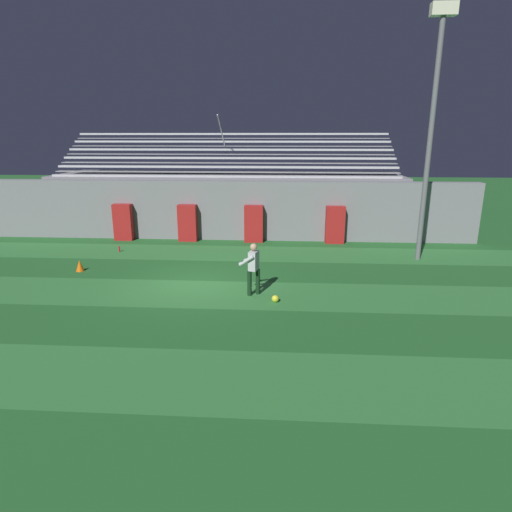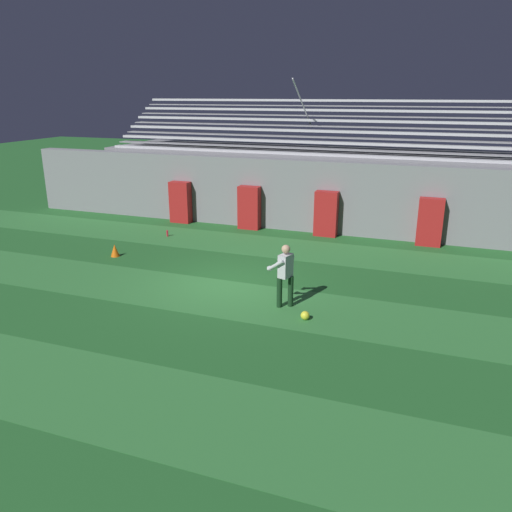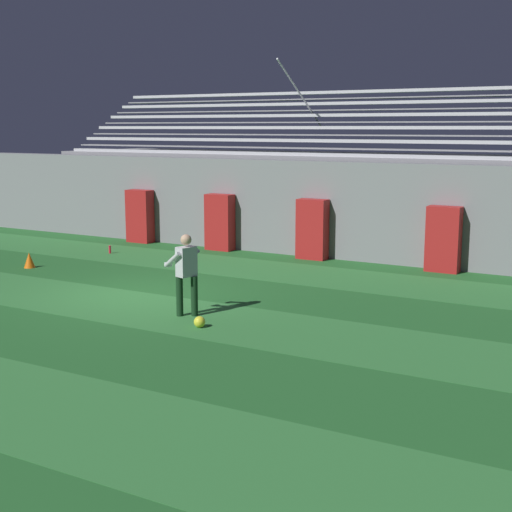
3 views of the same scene
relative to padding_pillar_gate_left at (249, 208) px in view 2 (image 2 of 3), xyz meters
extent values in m
plane|color=#236028|center=(1.57, -5.95, -0.87)|extent=(80.00, 80.00, 0.00)
cube|color=#337A38|center=(1.57, -11.95, -0.86)|extent=(28.00, 2.46, 0.01)
cube|color=#337A38|center=(1.57, -7.03, -0.86)|extent=(28.00, 2.46, 0.01)
cube|color=#337A38|center=(1.57, -2.10, -0.86)|extent=(28.00, 2.46, 0.01)
cube|color=gray|center=(1.57, 0.55, 0.53)|extent=(24.00, 0.60, 2.80)
cube|color=#B21E1E|center=(0.00, 0.00, 0.00)|extent=(0.87, 0.44, 1.73)
cube|color=#B21E1E|center=(3.15, 0.00, 0.00)|extent=(0.87, 0.44, 1.73)
cube|color=#B21E1E|center=(-3.12, 0.00, 0.00)|extent=(0.87, 0.44, 1.73)
cube|color=#B21E1E|center=(6.93, 0.00, 0.00)|extent=(0.87, 0.44, 1.73)
cube|color=gray|center=(1.57, 3.25, 0.58)|extent=(18.00, 4.60, 2.90)
cube|color=silver|center=(1.57, 1.30, 2.08)|extent=(17.10, 0.36, 0.10)
cube|color=gray|center=(1.57, 1.10, 1.85)|extent=(17.10, 0.60, 0.04)
cube|color=silver|center=(1.57, 2.00, 2.48)|extent=(17.10, 0.36, 0.10)
cube|color=gray|center=(1.57, 1.80, 2.25)|extent=(17.10, 0.60, 0.04)
cube|color=silver|center=(1.57, 2.70, 2.88)|extent=(17.10, 0.36, 0.10)
cube|color=gray|center=(1.57, 2.50, 2.65)|extent=(17.10, 0.60, 0.04)
cube|color=silver|center=(1.57, 3.40, 3.28)|extent=(17.10, 0.36, 0.10)
cube|color=gray|center=(1.57, 3.20, 3.05)|extent=(17.10, 0.60, 0.04)
cube|color=silver|center=(1.57, 4.10, 3.68)|extent=(17.10, 0.36, 0.10)
cube|color=gray|center=(1.57, 3.90, 3.45)|extent=(17.10, 0.60, 0.04)
cube|color=silver|center=(1.57, 4.80, 4.08)|extent=(17.10, 0.36, 0.10)
cube|color=gray|center=(1.57, 4.60, 3.85)|extent=(17.10, 0.60, 0.04)
cylinder|color=silver|center=(1.37, 2.80, 3.93)|extent=(0.06, 3.33, 2.05)
cylinder|color=#143319|center=(3.50, -7.09, -0.46)|extent=(0.17, 0.17, 0.82)
cylinder|color=#143319|center=(3.75, -6.94, -0.46)|extent=(0.17, 0.17, 0.82)
cube|color=silver|center=(3.62, -7.01, 0.25)|extent=(0.34, 0.43, 0.60)
sphere|color=tan|center=(3.62, -7.01, 0.69)|extent=(0.22, 0.22, 0.22)
cylinder|color=silver|center=(3.42, -7.20, 0.30)|extent=(0.48, 0.22, 0.37)
cylinder|color=silver|center=(3.56, -6.74, 0.30)|extent=(0.48, 0.22, 0.37)
cube|color=silver|center=(3.24, -7.11, 0.17)|extent=(0.14, 0.14, 0.08)
cube|color=silver|center=(3.35, -6.72, 0.17)|extent=(0.14, 0.14, 0.08)
sphere|color=yellow|center=(4.32, -7.60, -0.76)|extent=(0.22, 0.22, 0.22)
cone|color=orange|center=(-3.00, -4.96, -0.66)|extent=(0.30, 0.30, 0.42)
cylinder|color=red|center=(-2.56, -2.18, -0.75)|extent=(0.07, 0.07, 0.24)
camera|label=1|loc=(4.49, -19.69, 3.98)|focal=30.00mm
camera|label=2|loc=(6.97, -18.45, 4.41)|focal=35.00mm
camera|label=3|loc=(11.67, -18.52, 2.90)|focal=50.00mm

